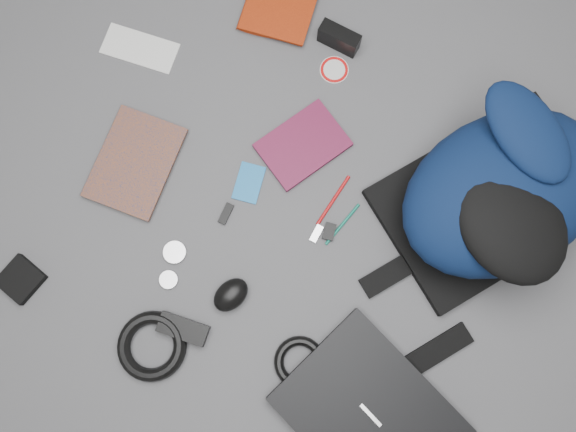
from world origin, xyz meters
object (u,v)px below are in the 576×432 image
Objects in this scene: backpack at (503,192)px; power_brick at (183,329)px; comic_book at (102,150)px; compact_camera at (339,38)px; dvd_case at (303,145)px; mouse at (231,295)px; laptop at (370,414)px; pouch at (21,279)px.

backpack is 4.70× the size of power_brick.
compact_camera reaches higher than comic_book.
compact_camera is at bearing 125.36° from dvd_case.
compact_camera is at bearing 114.82° from mouse.
power_brick is (0.42, -0.23, 0.00)m from comic_book.
dvd_case is 0.40m from mouse.
comic_book is at bearing -124.39° from dvd_case.
backpack is 0.58m from laptop.
dvd_case is at bearing 149.23° from laptop.
laptop is at bearing -61.40° from backpack.
power_brick reaches higher than pouch.
laptop is 0.88m from comic_book.
power_brick is 0.40m from pouch.
compact_camera reaches higher than power_brick.
power_brick is (-0.41, -0.66, -0.10)m from backpack.
mouse is 1.04× the size of pouch.
mouse reaches higher than pouch.
laptop is 1.51× the size of comic_book.
power_brick is at bearing 18.76° from pouch.
laptop is at bearing -58.04° from compact_camera.
comic_book is at bearing 135.34° from power_brick.
dvd_case is at bearing 22.50° from comic_book.
pouch reaches higher than dvd_case.
comic_book is at bearing -127.82° from backpack.
pouch is (-0.79, -0.79, -0.10)m from backpack.
power_brick reaches higher than comic_book.
mouse reaches higher than dvd_case.
laptop is 3.55× the size of compact_camera.
backpack reaches higher than comic_book.
backpack reaches higher than dvd_case.
laptop reaches higher than comic_book.
compact_camera is at bearing -169.57° from backpack.
comic_book is 0.48m from power_brick.
backpack is 1.46× the size of laptop.
compact_camera is 1.21× the size of pouch.
compact_camera reaches higher than laptop.
dvd_case is at bearing -137.73° from backpack.
laptop is 0.90m from compact_camera.
pouch is (-0.38, -0.13, -0.00)m from power_brick.
power_brick is at bearing -88.92° from compact_camera.
power_brick is at bearing -97.40° from backpack.
compact_camera is (-0.08, 0.27, 0.02)m from dvd_case.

